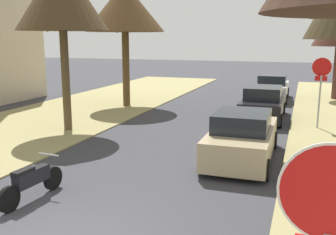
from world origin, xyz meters
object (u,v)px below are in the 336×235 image
object	(u,v)px
stop_sign_far	(321,77)
street_tree_left_mid_b	(125,8)
parked_sedan_tan	(242,138)
parked_motorcycle	(31,181)
parked_sedan_black	(263,104)
parked_sedan_silver	(272,88)

from	to	relation	value
stop_sign_far	street_tree_left_mid_b	distance (m)	10.82
parked_sedan_tan	parked_motorcycle	size ratio (longest dim) A/B	2.16
street_tree_left_mid_b	parked_sedan_tan	world-z (taller)	street_tree_left_mid_b
parked_sedan_black	parked_sedan_tan	bearing A→B (deg)	-89.59
stop_sign_far	parked_sedan_black	world-z (taller)	stop_sign_far
street_tree_left_mid_b	parked_sedan_black	xyz separation A→B (m)	(7.64, -1.17, -4.66)
stop_sign_far	parked_sedan_tan	world-z (taller)	stop_sign_far
stop_sign_far	parked_sedan_tan	bearing A→B (deg)	-113.72
stop_sign_far	parked_sedan_black	distance (m)	3.10
stop_sign_far	parked_sedan_silver	bearing A→B (deg)	108.34
street_tree_left_mid_b	stop_sign_far	bearing A→B (deg)	-13.70
street_tree_left_mid_b	parked_motorcycle	size ratio (longest dim) A/B	3.26
parked_sedan_tan	parked_motorcycle	distance (m)	6.36
street_tree_left_mid_b	parked_motorcycle	bearing A→B (deg)	-74.53
parked_sedan_tan	parked_sedan_black	distance (m)	6.66
parked_sedan_tan	stop_sign_far	bearing A→B (deg)	66.28
parked_sedan_black	parked_motorcycle	world-z (taller)	parked_sedan_black
parked_sedan_black	parked_sedan_silver	size ratio (longest dim) A/B	1.00
stop_sign_far	parked_motorcycle	world-z (taller)	stop_sign_far
parked_sedan_silver	parked_motorcycle	bearing A→B (deg)	-102.95
stop_sign_far	parked_sedan_tan	xyz separation A→B (m)	(-2.36, -5.38, -1.46)
parked_sedan_tan	parked_sedan_black	size ratio (longest dim) A/B	1.00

